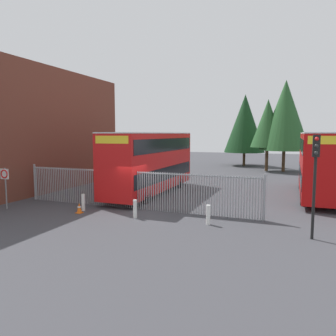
# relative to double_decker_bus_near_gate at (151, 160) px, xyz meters

# --- Properties ---
(ground_plane) EXTENTS (100.00, 100.00, 0.00)m
(ground_plane) POSITION_rel_double_decker_bus_near_gate_xyz_m (1.59, 3.27, -2.42)
(ground_plane) COLOR #3D3D42
(depot_building_brick) EXTENTS (9.70, 18.60, 9.23)m
(depot_building_brick) POSITION_rel_double_decker_bus_near_gate_xyz_m (-11.87, -2.31, 2.19)
(depot_building_brick) COLOR brown
(depot_building_brick) RESTS_ON ground
(palisade_fence) EXTENTS (14.70, 0.14, 2.35)m
(palisade_fence) POSITION_rel_double_decker_bus_near_gate_xyz_m (1.00, -4.73, -1.24)
(palisade_fence) COLOR gray
(palisade_fence) RESTS_ON ground
(double_decker_bus_near_gate) EXTENTS (2.54, 10.81, 4.42)m
(double_decker_bus_near_gate) POSITION_rel_double_decker_bus_near_gate_xyz_m (0.00, 0.00, 0.00)
(double_decker_bus_near_gate) COLOR red
(double_decker_bus_near_gate) RESTS_ON ground
(double_decker_bus_behind_fence_left) EXTENTS (2.54, 10.81, 4.42)m
(double_decker_bus_behind_fence_left) POSITION_rel_double_decker_bus_near_gate_xyz_m (11.31, 3.13, 0.00)
(double_decker_bus_behind_fence_left) COLOR #B70C0C
(double_decker_bus_behind_fence_left) RESTS_ON ground
(bollard_near_left) EXTENTS (0.20, 0.20, 0.95)m
(bollard_near_left) POSITION_rel_double_decker_bus_near_gate_xyz_m (-1.42, -6.23, -1.95)
(bollard_near_left) COLOR silver
(bollard_near_left) RESTS_ON ground
(bollard_center_front) EXTENTS (0.20, 0.20, 0.95)m
(bollard_center_front) POSITION_rel_double_decker_bus_near_gate_xyz_m (2.05, -6.61, -1.95)
(bollard_center_front) COLOR silver
(bollard_center_front) RESTS_ON ground
(bollard_near_right) EXTENTS (0.20, 0.20, 0.95)m
(bollard_near_right) POSITION_rel_double_decker_bus_near_gate_xyz_m (5.86, -6.42, -1.95)
(bollard_near_right) COLOR silver
(bollard_near_right) RESTS_ON ground
(traffic_cone_by_gate) EXTENTS (0.34, 0.34, 0.59)m
(traffic_cone_by_gate) POSITION_rel_double_decker_bus_near_gate_xyz_m (-1.29, -6.78, -2.13)
(traffic_cone_by_gate) COLOR orange
(traffic_cone_by_gate) RESTS_ON ground
(speed_limit_sign_post) EXTENTS (0.60, 0.14, 2.40)m
(speed_limit_sign_post) POSITION_rel_double_decker_bus_near_gate_xyz_m (-5.77, -7.55, -0.65)
(speed_limit_sign_post) COLOR slate
(speed_limit_sign_post) RESTS_ON ground
(traffic_light_kerbside) EXTENTS (0.28, 0.33, 4.30)m
(traffic_light_kerbside) POSITION_rel_double_decker_bus_near_gate_xyz_m (10.40, -7.00, 0.56)
(traffic_light_kerbside) COLOR black
(traffic_light_kerbside) RESTS_ON ground
(tree_tall_back) EXTENTS (3.86, 3.86, 8.29)m
(tree_tall_back) POSITION_rel_double_decker_bus_near_gate_xyz_m (6.66, 18.08, 3.10)
(tree_tall_back) COLOR #4C3823
(tree_tall_back) RESTS_ON ground
(tree_short_side) EXTENTS (5.43, 5.43, 9.59)m
(tree_short_side) POSITION_rel_double_decker_bus_near_gate_xyz_m (3.28, 23.59, 3.28)
(tree_short_side) COLOR #4C3823
(tree_short_side) RESTS_ON ground
(tree_mid_row) EXTENTS (5.55, 5.55, 10.38)m
(tree_mid_row) POSITION_rel_double_decker_bus_near_gate_xyz_m (8.52, 18.18, 3.98)
(tree_mid_row) COLOR #4C3823
(tree_mid_row) RESTS_ON ground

